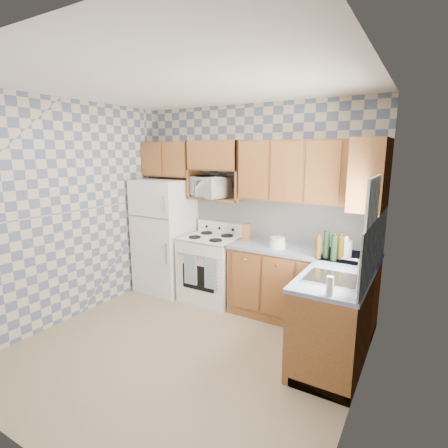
{
  "coord_description": "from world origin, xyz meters",
  "views": [
    {
      "loc": [
        2.08,
        -2.7,
        2.08
      ],
      "look_at": [
        0.05,
        0.75,
        1.25
      ],
      "focal_mm": 28.0,
      "sensor_mm": 36.0,
      "label": 1
    }
  ],
  "objects": [
    {
      "name": "refrigerator",
      "position": [
        -1.27,
        1.25,
        0.84
      ],
      "size": [
        0.75,
        0.7,
        1.68
      ],
      "primitive_type": "cube",
      "color": "white",
      "rests_on": "floor"
    },
    {
      "name": "countertop_right",
      "position": [
        1.4,
        0.8,
        0.9
      ],
      "size": [
        0.63,
        1.6,
        0.04
      ],
      "primitive_type": "cube",
      "color": "slate",
      "rests_on": "base_cabinets_right"
    },
    {
      "name": "bottle_0",
      "position": [
        1.16,
        1.11,
        1.07
      ],
      "size": [
        0.07,
        0.07,
        0.31
      ],
      "primitive_type": "cylinder",
      "color": "black",
      "rests_on": "countertop_back"
    },
    {
      "name": "sink",
      "position": [
        1.4,
        0.45,
        0.93
      ],
      "size": [
        0.48,
        0.4,
        0.03
      ],
      "primitive_type": "cube",
      "color": "#B7B7BC",
      "rests_on": "countertop_right"
    },
    {
      "name": "bottle_3",
      "position": [
        1.09,
        1.04,
        1.04
      ],
      "size": [
        0.07,
        0.07,
        0.25
      ],
      "primitive_type": "cylinder",
      "color": "#4E3710",
      "rests_on": "countertop_back"
    },
    {
      "name": "backguard",
      "position": [
        -0.47,
        1.55,
        1.0
      ],
      "size": [
        0.76,
        0.08,
        0.17
      ],
      "primitive_type": "cube",
      "color": "white",
      "rests_on": "cooktop"
    },
    {
      "name": "backsplash_back",
      "position": [
        0.4,
        1.59,
        1.2
      ],
      "size": [
        2.6,
        0.02,
        0.56
      ],
      "primitive_type": "cube",
      "color": "silver",
      "rests_on": "back_wall"
    },
    {
      "name": "base_cabinets_back",
      "position": [
        0.82,
        1.3,
        0.44
      ],
      "size": [
        1.75,
        0.6,
        0.88
      ],
      "primitive_type": "cube",
      "color": "brown",
      "rests_on": "floor"
    },
    {
      "name": "base_cabinets_right",
      "position": [
        1.4,
        0.8,
        0.44
      ],
      "size": [
        0.6,
        1.6,
        0.88
      ],
      "primitive_type": "cube",
      "color": "brown",
      "rests_on": "floor"
    },
    {
      "name": "microwave",
      "position": [
        -0.56,
        1.39,
        1.6
      ],
      "size": [
        0.62,
        0.51,
        0.3
      ],
      "primitive_type": "imported",
      "rotation": [
        0.0,
        0.0,
        -0.33
      ],
      "color": "white",
      "rests_on": "microwave_shelf"
    },
    {
      "name": "dish_towel_right",
      "position": [
        -0.25,
        0.93,
        0.52
      ],
      "size": [
        0.19,
        0.02,
        0.41
      ],
      "primitive_type": "cube",
      "color": "navy",
      "rests_on": "stove_body"
    },
    {
      "name": "upper_cabinets_fridge",
      "position": [
        -1.29,
        1.44,
        1.97
      ],
      "size": [
        0.82,
        0.33,
        0.5
      ],
      "primitive_type": "cube",
      "color": "brown",
      "rests_on": "back_wall"
    },
    {
      "name": "bottle_1",
      "position": [
        1.26,
        1.05,
        1.06
      ],
      "size": [
        0.07,
        0.07,
        0.29
      ],
      "primitive_type": "cylinder",
      "color": "black",
      "rests_on": "countertop_back"
    },
    {
      "name": "soap_bottle",
      "position": [
        1.46,
        0.05,
        1.01
      ],
      "size": [
        0.06,
        0.06,
        0.17
      ],
      "primitive_type": "cylinder",
      "color": "beige",
      "rests_on": "countertop_right"
    },
    {
      "name": "bottle_2",
      "position": [
        1.31,
        1.15,
        1.05
      ],
      "size": [
        0.07,
        0.07,
        0.27
      ],
      "primitive_type": "cylinder",
      "color": "#4E3710",
      "rests_on": "countertop_back"
    },
    {
      "name": "stove_body",
      "position": [
        -0.47,
        1.28,
        0.45
      ],
      "size": [
        0.76,
        0.65,
        0.9
      ],
      "primitive_type": "cube",
      "color": "white",
      "rests_on": "floor"
    },
    {
      "name": "dish_towel_left",
      "position": [
        -0.58,
        0.93,
        0.52
      ],
      "size": [
        0.19,
        0.02,
        0.41
      ],
      "primitive_type": "cube",
      "color": "navy",
      "rests_on": "stove_body"
    },
    {
      "name": "cooktop",
      "position": [
        -0.47,
        1.28,
        0.91
      ],
      "size": [
        0.76,
        0.65,
        0.02
      ],
      "primitive_type": "cube",
      "color": "silver",
      "rests_on": "stove_body"
    },
    {
      "name": "backsplash_right",
      "position": [
        1.69,
        0.8,
        1.2
      ],
      "size": [
        0.02,
        1.6,
        0.56
      ],
      "primitive_type": "cube",
      "color": "silver",
      "rests_on": "right_wall"
    },
    {
      "name": "knife_block",
      "position": [
        0.05,
        1.32,
        1.04
      ],
      "size": [
        0.14,
        0.14,
        0.24
      ],
      "primitive_type": "cube",
      "rotation": [
        0.0,
        0.0,
        0.4
      ],
      "color": "brown",
      "rests_on": "countertop_back"
    },
    {
      "name": "upper_cabinets_back",
      "position": [
        0.82,
        1.44,
        1.85
      ],
      "size": [
        1.75,
        0.33,
        0.74
      ],
      "primitive_type": "cube",
      "color": "brown",
      "rests_on": "back_wall"
    },
    {
      "name": "food_containers",
      "position": [
        0.54,
        1.21,
        0.99
      ],
      "size": [
        0.2,
        0.2,
        0.13
      ],
      "primitive_type": null,
      "color": "beige",
      "rests_on": "countertop_back"
    },
    {
      "name": "electric_kettle",
      "position": [
        1.33,
        1.29,
        1.01
      ],
      "size": [
        0.14,
        0.14,
        0.18
      ],
      "primitive_type": "cylinder",
      "color": "white",
      "rests_on": "countertop_back"
    },
    {
      "name": "back_wall",
      "position": [
        0.0,
        1.6,
        1.35
      ],
      "size": [
        3.4,
        0.02,
        2.7
      ],
      "primitive_type": "cube",
      "color": "slate",
      "rests_on": "ground"
    },
    {
      "name": "upper_cabinets_right",
      "position": [
        1.53,
        1.25,
        1.85
      ],
      "size": [
        0.33,
        0.7,
        0.74
      ],
      "primitive_type": "cube",
      "color": "brown",
      "rests_on": "right_wall"
    },
    {
      "name": "floor",
      "position": [
        0.0,
        0.0,
        0.0
      ],
      "size": [
        3.4,
        3.4,
        0.0
      ],
      "primitive_type": "plane",
      "color": "#8F7A5E",
      "rests_on": "ground"
    },
    {
      "name": "right_wall",
      "position": [
        1.7,
        0.0,
        1.35
      ],
      "size": [
        0.02,
        3.2,
        2.7
      ],
      "primitive_type": "cube",
      "color": "slate",
      "rests_on": "ground"
    },
    {
      "name": "countertop_back",
      "position": [
        0.82,
        1.3,
        0.9
      ],
      "size": [
        1.77,
        0.63,
        0.04
      ],
      "primitive_type": "cube",
      "color": "slate",
      "rests_on": "base_cabinets_back"
    },
    {
      "name": "microwave_shelf",
      "position": [
        -0.47,
        1.44,
        1.44
      ],
      "size": [
        0.8,
        0.33,
        0.03
      ],
      "primitive_type": "cube",
      "color": "brown",
      "rests_on": "back_wall"
    },
    {
      "name": "window",
      "position": [
        1.69,
        0.45,
        1.45
      ],
      "size": [
        0.02,
        0.66,
        0.86
      ],
      "primitive_type": "cube",
      "color": "silver",
      "rests_on": "right_wall"
    }
  ]
}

